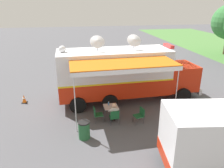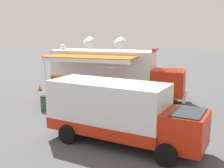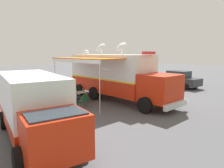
{
  "view_description": "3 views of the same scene",
  "coord_description": "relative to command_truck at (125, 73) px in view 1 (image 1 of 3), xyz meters",
  "views": [
    {
      "loc": [
        13.41,
        -2.5,
        6.31
      ],
      "look_at": [
        0.03,
        -0.15,
        1.22
      ],
      "focal_mm": 34.96,
      "sensor_mm": 36.0,
      "label": 1
    },
    {
      "loc": [
        18.28,
        7.49,
        4.86
      ],
      "look_at": [
        1.0,
        1.03,
        1.31
      ],
      "focal_mm": 44.38,
      "sensor_mm": 36.0,
      "label": 2
    },
    {
      "loc": [
        10.4,
        12.19,
        3.62
      ],
      "look_at": [
        0.6,
        0.89,
        1.33
      ],
      "focal_mm": 32.55,
      "sensor_mm": 36.0,
      "label": 3
    }
  ],
  "objects": [
    {
      "name": "seated_responder",
      "position": [
        2.92,
        -1.31,
        -1.3
      ],
      "size": [
        0.67,
        0.56,
        1.25
      ],
      "color": "silver",
      "rests_on": "ground"
    },
    {
      "name": "folding_chair_beside_table",
      "position": [
        2.61,
        -2.22,
        -1.43
      ],
      "size": [
        0.5,
        0.5,
        0.87
      ],
      "color": "#19562D",
      "rests_on": "ground"
    },
    {
      "name": "folding_chair_spare_by_truck",
      "position": [
        3.12,
        0.14,
        -1.43
      ],
      "size": [
        0.58,
        0.58,
        0.87
      ],
      "color": "#19562D",
      "rests_on": "ground"
    },
    {
      "name": "lot_stripe",
      "position": [
        -3.86,
        1.4,
        -1.94
      ],
      "size": [
        0.29,
        4.8,
        0.01
      ],
      "primitive_type": "cube",
      "rotation": [
        0.0,
        0.0,
        0.04
      ],
      "color": "silver",
      "rests_on": "ground"
    },
    {
      "name": "trash_bin",
      "position": [
        4.11,
        -3.0,
        -1.49
      ],
      "size": [
        0.57,
        0.57,
        0.91
      ],
      "color": "#235B33",
      "rests_on": "ground"
    },
    {
      "name": "folding_chair_at_table",
      "position": [
        3.11,
        -1.31,
        -1.43
      ],
      "size": [
        0.5,
        0.5,
        0.87
      ],
      "color": "#19562D",
      "rests_on": "ground"
    },
    {
      "name": "traffic_cone",
      "position": [
        -0.69,
        -6.74,
        -1.67
      ],
      "size": [
        0.36,
        0.36,
        0.58
      ],
      "color": "black",
      "rests_on": "ground"
    },
    {
      "name": "ground_plane",
      "position": [
        -0.01,
        -0.75,
        -1.95
      ],
      "size": [
        100.0,
        100.0,
        0.0
      ],
      "primitive_type": "plane",
      "color": "#515156"
    },
    {
      "name": "car_behind_truck",
      "position": [
        -8.99,
        0.0,
        -1.07
      ],
      "size": [
        2.15,
        4.27,
        1.76
      ],
      "color": "#2D2D33",
      "rests_on": "ground"
    },
    {
      "name": "command_truck",
      "position": [
        0.0,
        0.0,
        0.0
      ],
      "size": [
        5.12,
        9.57,
        4.53
      ],
      "color": "red",
      "rests_on": "ground"
    },
    {
      "name": "folding_table",
      "position": [
        2.31,
        -1.37,
        -1.27
      ],
      "size": [
        0.83,
        0.83,
        0.73
      ],
      "color": "silver",
      "rests_on": "ground"
    },
    {
      "name": "water_bottle",
      "position": [
        2.13,
        -1.47,
        -1.11
      ],
      "size": [
        0.07,
        0.07,
        0.22
      ],
      "color": "#4C99D8",
      "rests_on": "folding_table"
    }
  ]
}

